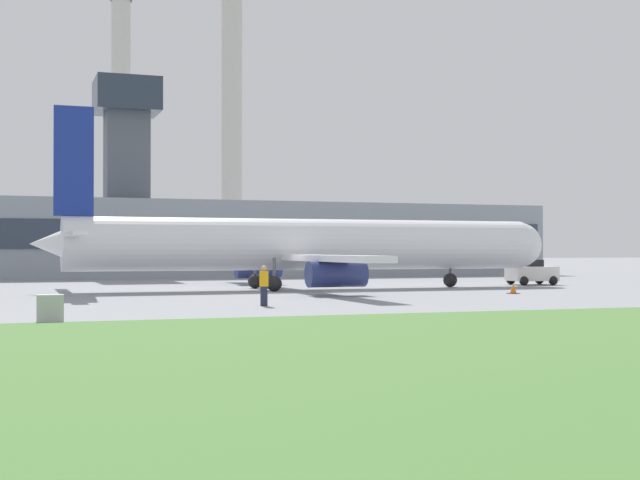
{
  "coord_description": "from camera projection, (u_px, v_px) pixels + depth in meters",
  "views": [
    {
      "loc": [
        -16.17,
        -49.86,
        2.53
      ],
      "look_at": [
        2.9,
        4.76,
        3.19
      ],
      "focal_mm": 50.0,
      "sensor_mm": 36.0,
      "label": 1
    }
  ],
  "objects": [
    {
      "name": "ground_plane",
      "position": [
        300.0,
        293.0,
        52.37
      ],
      "size": [
        400.0,
        400.0,
        0.0
      ],
      "primitive_type": "plane",
      "color": "gray"
    },
    {
      "name": "terminal_building",
      "position": [
        181.0,
        236.0,
        87.42
      ],
      "size": [
        72.29,
        15.14,
        18.99
      ],
      "color": "#8C939E",
      "rests_on": "ground_plane"
    },
    {
      "name": "smokestack_left",
      "position": [
        121.0,
        131.0,
        114.08
      ],
      "size": [
        2.79,
        2.79,
        35.3
      ],
      "color": "beige",
      "rests_on": "ground_plane"
    },
    {
      "name": "smokestack_right",
      "position": [
        232.0,
        125.0,
        116.02
      ],
      "size": [
        3.08,
        3.08,
        37.43
      ],
      "color": "beige",
      "rests_on": "ground_plane"
    },
    {
      "name": "airplane",
      "position": [
        304.0,
        245.0,
        57.48
      ],
      "size": [
        34.45,
        30.56,
        11.09
      ],
      "color": "white",
      "rests_on": "ground_plane"
    },
    {
      "name": "pushback_tug",
      "position": [
        532.0,
        273.0,
        64.97
      ],
      "size": [
        3.49,
        2.82,
        1.84
      ],
      "color": "white",
      "rests_on": "ground_plane"
    },
    {
      "name": "ground_crew_person",
      "position": [
        264.0,
        285.0,
        40.31
      ],
      "size": [
        0.44,
        0.44,
        1.84
      ],
      "color": "#23283D",
      "rests_on": "ground_plane"
    },
    {
      "name": "traffic_cone_near_nose",
      "position": [
        513.0,
        289.0,
        51.74
      ],
      "size": [
        0.59,
        0.59,
        0.56
      ],
      "color": "black",
      "rests_on": "ground_plane"
    },
    {
      "name": "utility_cabinet",
      "position": [
        50.0,
        308.0,
        31.32
      ],
      "size": [
        0.91,
        0.6,
        0.97
      ],
      "color": "#B2B7B2",
      "rests_on": "ground_plane"
    }
  ]
}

